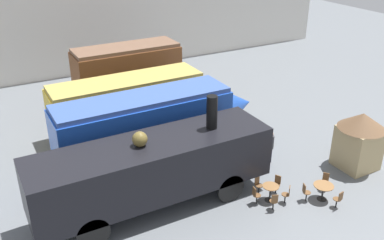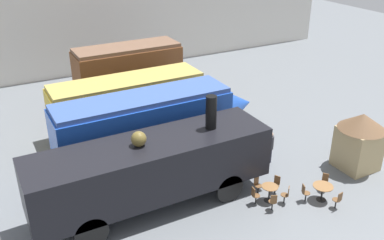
{
  "view_description": "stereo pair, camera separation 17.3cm",
  "coord_description": "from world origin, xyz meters",
  "px_view_note": "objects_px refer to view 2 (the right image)",
  "views": [
    {
      "loc": [
        -9.87,
        -17.47,
        11.64
      ],
      "look_at": [
        0.24,
        1.0,
        1.6
      ],
      "focal_mm": 40.0,
      "sensor_mm": 36.0,
      "label": 1
    },
    {
      "loc": [
        -9.71,
        -17.55,
        11.64
      ],
      "look_at": [
        0.24,
        1.0,
        1.6
      ],
      "focal_mm": 40.0,
      "sensor_mm": 36.0,
      "label": 2
    }
  ],
  "objects_px": {
    "cafe_table_near": "(270,190)",
    "passenger_coach_wooden": "(128,68)",
    "visitor_person": "(270,146)",
    "cafe_chair_0": "(273,201)",
    "ticket_kiosk": "(360,138)",
    "cafe_table_mid": "(323,189)",
    "steam_locomotive": "(152,166)",
    "passenger_coach_vintage": "(128,100)",
    "streamlined_locomotive": "(158,121)"
  },
  "relations": [
    {
      "from": "passenger_coach_vintage",
      "to": "cafe_table_mid",
      "type": "distance_m",
      "value": 11.94
    },
    {
      "from": "passenger_coach_wooden",
      "to": "ticket_kiosk",
      "type": "xyz_separation_m",
      "value": [
        7.03,
        -13.7,
        -0.71
      ]
    },
    {
      "from": "steam_locomotive",
      "to": "visitor_person",
      "type": "relative_size",
      "value": 5.97
    },
    {
      "from": "cafe_chair_0",
      "to": "cafe_table_mid",
      "type": "bearing_deg",
      "value": -73.61
    },
    {
      "from": "streamlined_locomotive",
      "to": "ticket_kiosk",
      "type": "distance_m",
      "value": 10.12
    },
    {
      "from": "streamlined_locomotive",
      "to": "cafe_table_near",
      "type": "bearing_deg",
      "value": -63.5
    },
    {
      "from": "streamlined_locomotive",
      "to": "visitor_person",
      "type": "bearing_deg",
      "value": -31.31
    },
    {
      "from": "steam_locomotive",
      "to": "cafe_table_near",
      "type": "relative_size",
      "value": 13.61
    },
    {
      "from": "cafe_table_mid",
      "to": "cafe_chair_0",
      "type": "relative_size",
      "value": 1.04
    },
    {
      "from": "streamlined_locomotive",
      "to": "steam_locomotive",
      "type": "distance_m",
      "value": 4.04
    },
    {
      "from": "visitor_person",
      "to": "cafe_table_mid",
      "type": "bearing_deg",
      "value": -89.15
    },
    {
      "from": "streamlined_locomotive",
      "to": "passenger_coach_wooden",
      "type": "bearing_deg",
      "value": 79.89
    },
    {
      "from": "cafe_table_near",
      "to": "passenger_coach_wooden",
      "type": "bearing_deg",
      "value": 95.64
    },
    {
      "from": "ticket_kiosk",
      "to": "visitor_person",
      "type": "bearing_deg",
      "value": 145.26
    },
    {
      "from": "passenger_coach_vintage",
      "to": "cafe_chair_0",
      "type": "bearing_deg",
      "value": -75.31
    },
    {
      "from": "streamlined_locomotive",
      "to": "visitor_person",
      "type": "relative_size",
      "value": 6.23
    },
    {
      "from": "passenger_coach_wooden",
      "to": "ticket_kiosk",
      "type": "bearing_deg",
      "value": -62.85
    },
    {
      "from": "steam_locomotive",
      "to": "passenger_coach_wooden",
      "type": "bearing_deg",
      "value": 74.16
    },
    {
      "from": "streamlined_locomotive",
      "to": "cafe_chair_0",
      "type": "height_order",
      "value": "streamlined_locomotive"
    },
    {
      "from": "passenger_coach_wooden",
      "to": "steam_locomotive",
      "type": "height_order",
      "value": "steam_locomotive"
    },
    {
      "from": "visitor_person",
      "to": "ticket_kiosk",
      "type": "relative_size",
      "value": 0.58
    },
    {
      "from": "passenger_coach_vintage",
      "to": "cafe_chair_0",
      "type": "distance_m",
      "value": 10.73
    },
    {
      "from": "passenger_coach_vintage",
      "to": "streamlined_locomotive",
      "type": "height_order",
      "value": "streamlined_locomotive"
    },
    {
      "from": "cafe_table_mid",
      "to": "visitor_person",
      "type": "relative_size",
      "value": 0.52
    },
    {
      "from": "cafe_table_near",
      "to": "visitor_person",
      "type": "bearing_deg",
      "value": 52.54
    },
    {
      "from": "streamlined_locomotive",
      "to": "visitor_person",
      "type": "xyz_separation_m",
      "value": [
        4.92,
        -2.99,
        -1.27
      ]
    },
    {
      "from": "cafe_table_mid",
      "to": "passenger_coach_vintage",
      "type": "bearing_deg",
      "value": 115.75
    },
    {
      "from": "steam_locomotive",
      "to": "ticket_kiosk",
      "type": "distance_m",
      "value": 10.55
    },
    {
      "from": "ticket_kiosk",
      "to": "passenger_coach_vintage",
      "type": "bearing_deg",
      "value": 132.77
    },
    {
      "from": "cafe_chair_0",
      "to": "cafe_table_near",
      "type": "bearing_deg",
      "value": 0.0
    },
    {
      "from": "passenger_coach_wooden",
      "to": "ticket_kiosk",
      "type": "height_order",
      "value": "passenger_coach_wooden"
    },
    {
      "from": "passenger_coach_vintage",
      "to": "cafe_table_mid",
      "type": "xyz_separation_m",
      "value": [
        5.15,
        -10.68,
        -1.39
      ]
    },
    {
      "from": "visitor_person",
      "to": "steam_locomotive",
      "type": "bearing_deg",
      "value": -175.12
    },
    {
      "from": "visitor_person",
      "to": "ticket_kiosk",
      "type": "height_order",
      "value": "ticket_kiosk"
    },
    {
      "from": "cafe_table_near",
      "to": "cafe_table_mid",
      "type": "relative_size",
      "value": 0.85
    },
    {
      "from": "passenger_coach_vintage",
      "to": "ticket_kiosk",
      "type": "relative_size",
      "value": 2.97
    },
    {
      "from": "passenger_coach_wooden",
      "to": "cafe_table_mid",
      "type": "distance_m",
      "value": 15.52
    },
    {
      "from": "ticket_kiosk",
      "to": "cafe_chair_0",
      "type": "bearing_deg",
      "value": -171.38
    },
    {
      "from": "passenger_coach_wooden",
      "to": "cafe_table_mid",
      "type": "xyz_separation_m",
      "value": [
        3.51,
        -15.02,
        -1.77
      ]
    },
    {
      "from": "passenger_coach_wooden",
      "to": "streamlined_locomotive",
      "type": "bearing_deg",
      "value": -100.11
    },
    {
      "from": "passenger_coach_wooden",
      "to": "ticket_kiosk",
      "type": "distance_m",
      "value": 15.41
    },
    {
      "from": "passenger_coach_vintage",
      "to": "cafe_table_mid",
      "type": "relative_size",
      "value": 9.82
    },
    {
      "from": "ticket_kiosk",
      "to": "cafe_table_mid",
      "type": "bearing_deg",
      "value": -159.49
    },
    {
      "from": "visitor_person",
      "to": "cafe_chair_0",
      "type": "bearing_deg",
      "value": -125.38
    },
    {
      "from": "streamlined_locomotive",
      "to": "steam_locomotive",
      "type": "xyz_separation_m",
      "value": [
        -1.88,
        -3.58,
        -0.19
      ]
    },
    {
      "from": "cafe_chair_0",
      "to": "visitor_person",
      "type": "xyz_separation_m",
      "value": [
        2.4,
        3.38,
        0.45
      ]
    },
    {
      "from": "steam_locomotive",
      "to": "cafe_table_mid",
      "type": "xyz_separation_m",
      "value": [
        6.86,
        -3.21,
        -1.43
      ]
    },
    {
      "from": "streamlined_locomotive",
      "to": "visitor_person",
      "type": "height_order",
      "value": "streamlined_locomotive"
    },
    {
      "from": "passenger_coach_wooden",
      "to": "cafe_chair_0",
      "type": "height_order",
      "value": "passenger_coach_wooden"
    },
    {
      "from": "cafe_table_mid",
      "to": "ticket_kiosk",
      "type": "xyz_separation_m",
      "value": [
        3.51,
        1.31,
        1.07
      ]
    }
  ]
}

